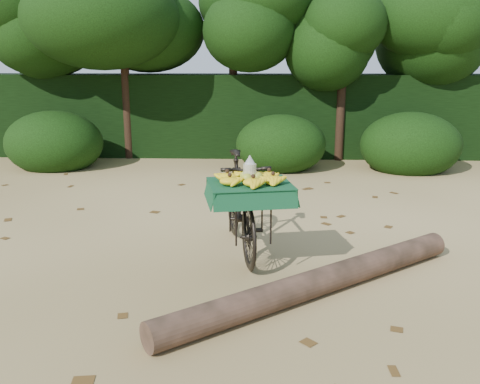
{
  "coord_description": "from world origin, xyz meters",
  "views": [
    {
      "loc": [
        1.09,
        -5.55,
        2.05
      ],
      "look_at": [
        0.89,
        -0.5,
        0.76
      ],
      "focal_mm": 38.0,
      "sensor_mm": 36.0,
      "label": 1
    }
  ],
  "objects": [
    {
      "name": "ground",
      "position": [
        0.0,
        0.0,
        0.0
      ],
      "size": [
        80.0,
        80.0,
        0.0
      ],
      "primitive_type": "plane",
      "color": "tan",
      "rests_on": "ground"
    },
    {
      "name": "vendor_bicycle",
      "position": [
        0.89,
        -0.2,
        0.57
      ],
      "size": [
        1.0,
        1.93,
        1.11
      ],
      "rotation": [
        0.0,
        0.0,
        0.2
      ],
      "color": "black",
      "rests_on": "ground"
    },
    {
      "name": "fallen_log",
      "position": [
        1.65,
        -1.26,
        0.12
      ],
      "size": [
        2.88,
        2.28,
        0.25
      ],
      "primitive_type": "cylinder",
      "rotation": [
        1.57,
        0.0,
        -0.92
      ],
      "color": "brown",
      "rests_on": "ground"
    },
    {
      "name": "hedge_backdrop",
      "position": [
        0.0,
        6.3,
        0.9
      ],
      "size": [
        26.0,
        1.8,
        1.8
      ],
      "primitive_type": "cube",
      "color": "black",
      "rests_on": "ground"
    },
    {
      "name": "tree_row",
      "position": [
        -0.65,
        5.5,
        2.0
      ],
      "size": [
        14.5,
        2.0,
        4.0
      ],
      "primitive_type": null,
      "color": "black",
      "rests_on": "ground"
    },
    {
      "name": "bush_clumps",
      "position": [
        0.5,
        4.3,
        0.45
      ],
      "size": [
        8.8,
        1.7,
        0.9
      ],
      "primitive_type": null,
      "color": "black",
      "rests_on": "ground"
    },
    {
      "name": "leaf_litter",
      "position": [
        0.0,
        0.65,
        0.01
      ],
      "size": [
        7.0,
        7.3,
        0.01
      ],
      "primitive_type": null,
      "color": "#523716",
      "rests_on": "ground"
    }
  ]
}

